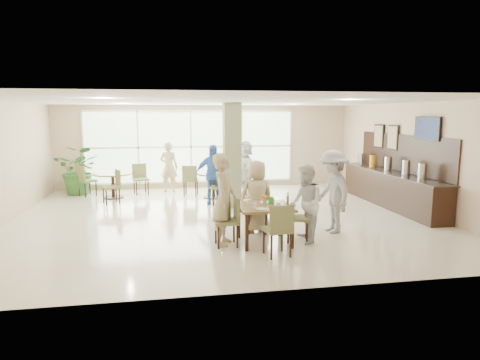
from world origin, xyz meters
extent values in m
plane|color=beige|center=(0.00, 0.00, 0.00)|extent=(10.00, 10.00, 0.00)
plane|color=white|center=(0.00, 0.00, 2.80)|extent=(10.00, 10.00, 0.00)
plane|color=#C6AC8E|center=(0.00, 4.50, 1.40)|extent=(10.00, 0.00, 10.00)
plane|color=#C6AC8E|center=(0.00, -4.50, 1.40)|extent=(10.00, 0.00, 10.00)
plane|color=#C6AC8E|center=(5.00, 0.00, 1.40)|extent=(0.00, 9.00, 9.00)
plane|color=silver|center=(-0.50, 4.47, 1.40)|extent=(7.00, 0.00, 7.00)
cube|color=#737D57|center=(0.40, 1.20, 1.40)|extent=(0.45, 0.45, 2.80)
cube|color=brown|center=(0.50, -2.23, 0.72)|extent=(1.03, 1.03, 0.05)
cube|color=black|center=(0.07, -2.66, 0.35)|extent=(0.06, 0.06, 0.70)
cube|color=black|center=(0.93, -2.66, 0.35)|extent=(0.06, 0.06, 0.70)
cube|color=black|center=(0.07, -1.80, 0.35)|extent=(0.06, 0.06, 0.70)
cube|color=black|center=(0.93, -1.80, 0.35)|extent=(0.06, 0.06, 0.70)
cylinder|color=brown|center=(-2.94, 3.03, 0.73)|extent=(1.14, 1.14, 0.04)
cylinder|color=black|center=(-2.94, 3.03, 0.35)|extent=(0.10, 0.10, 0.71)
cylinder|color=black|center=(-2.94, 3.03, 0.01)|extent=(0.60, 0.60, 0.03)
cylinder|color=brown|center=(0.04, 2.54, 0.73)|extent=(1.01, 1.01, 0.04)
cylinder|color=black|center=(0.04, 2.54, 0.35)|extent=(0.10, 0.10, 0.71)
cylinder|color=black|center=(0.04, 2.54, 0.01)|extent=(0.60, 0.60, 0.03)
cylinder|color=white|center=(0.25, -2.45, 0.80)|extent=(0.08, 0.08, 0.10)
cylinder|color=white|center=(0.24, -2.07, 0.80)|extent=(0.08, 0.08, 0.10)
cylinder|color=white|center=(0.71, -2.03, 0.80)|extent=(0.08, 0.08, 0.10)
cylinder|color=white|center=(0.71, -2.48, 0.80)|extent=(0.08, 0.08, 0.10)
cylinder|color=white|center=(0.37, -2.55, 0.76)|extent=(0.20, 0.20, 0.01)
cylinder|color=white|center=(0.58, -1.96, 0.76)|extent=(0.20, 0.20, 0.01)
cylinder|color=white|center=(0.79, -2.30, 0.76)|extent=(0.20, 0.20, 0.01)
cylinder|color=#99B27F|center=(0.50, -2.23, 0.81)|extent=(0.07, 0.07, 0.12)
sphere|color=orange|center=(0.53, -2.23, 0.92)|extent=(0.07, 0.07, 0.07)
sphere|color=orange|center=(0.49, -2.21, 0.92)|extent=(0.07, 0.07, 0.07)
sphere|color=orange|center=(0.49, -2.26, 0.92)|extent=(0.07, 0.07, 0.07)
cube|color=green|center=(0.65, -2.13, 0.82)|extent=(0.10, 0.04, 0.15)
cube|color=black|center=(4.68, 0.50, 0.45)|extent=(0.60, 4.60, 0.90)
cube|color=black|center=(4.68, 0.50, 0.92)|extent=(0.64, 4.70, 0.04)
cube|color=black|center=(4.97, 0.50, 1.45)|extent=(0.04, 4.60, 1.00)
cylinder|color=silver|center=(4.68, -0.90, 1.14)|extent=(0.20, 0.20, 0.40)
cylinder|color=silver|center=(4.68, -0.20, 1.14)|extent=(0.20, 0.20, 0.40)
cylinder|color=silver|center=(4.68, 0.70, 1.14)|extent=(0.20, 0.20, 0.40)
cylinder|color=orange|center=(4.68, 1.60, 1.12)|extent=(0.18, 0.18, 0.36)
cube|color=silver|center=(4.68, 2.30, 1.12)|extent=(0.18, 0.30, 0.36)
cube|color=black|center=(4.94, -0.60, 2.15)|extent=(0.06, 1.00, 0.58)
cube|color=#7F99CC|center=(4.92, -0.60, 2.15)|extent=(0.01, 0.92, 0.50)
cube|color=black|center=(4.95, 1.00, 1.85)|extent=(0.04, 0.55, 0.70)
cube|color=#9B5C38|center=(4.92, 1.00, 1.85)|extent=(0.01, 0.47, 0.62)
cube|color=black|center=(4.95, 1.80, 1.85)|extent=(0.04, 0.55, 0.70)
cube|color=#9B5C38|center=(4.92, 1.80, 1.85)|extent=(0.01, 0.47, 0.62)
imported|color=#2E6528|center=(-4.03, 3.83, 0.77)|extent=(1.67, 1.67, 1.53)
imported|color=tan|center=(-0.28, -2.18, 0.89)|extent=(0.60, 0.75, 1.78)
imported|color=tan|center=(0.52, -1.40, 0.77)|extent=(0.82, 0.55, 1.54)
imported|color=white|center=(1.31, -2.29, 0.77)|extent=(0.63, 0.79, 1.55)
imported|color=#98989B|center=(2.10, -1.71, 0.88)|extent=(0.74, 1.19, 1.76)
imported|color=#4783D6|center=(-0.08, 1.65, 0.84)|extent=(1.04, 0.66, 1.67)
imported|color=white|center=(0.99, 2.52, 0.86)|extent=(0.99, 1.70, 1.72)
imported|color=tan|center=(-1.26, 3.77, 0.81)|extent=(0.69, 0.57, 1.63)
camera|label=1|loc=(-1.36, -10.12, 2.49)|focal=32.00mm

